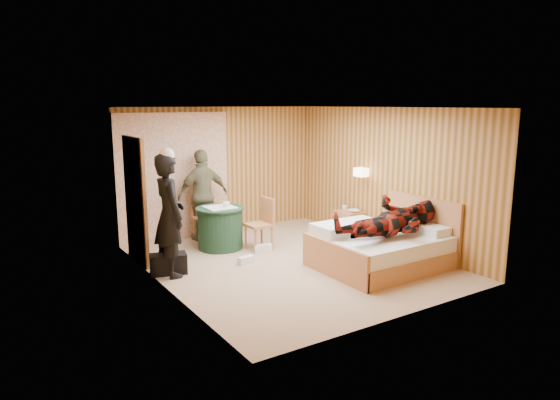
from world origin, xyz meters
TOP-DOWN VIEW (x-y plane):
  - floor at (0.00, 0.00)m, footprint 4.20×5.00m
  - ceiling at (0.00, 0.00)m, footprint 4.20×5.00m
  - wall_back at (0.00, 2.50)m, footprint 4.20×0.02m
  - wall_left at (-2.10, 0.00)m, footprint 0.02×5.00m
  - wall_right at (2.10, 0.00)m, footprint 0.02×5.00m
  - curtain at (-1.00, 2.43)m, footprint 2.20×0.08m
  - doorway at (-2.06, 1.40)m, footprint 0.06×0.90m
  - wall_lamp at (1.92, 0.45)m, footprint 0.26×0.24m
  - bed at (1.13, -0.95)m, footprint 1.96×1.51m
  - nightstand at (1.88, 0.73)m, footprint 0.39×0.52m
  - round_table at (-0.58, 1.35)m, footprint 0.86×0.86m
  - chair_far at (-0.58, 2.03)m, footprint 0.43×0.43m
  - chair_near at (0.05, 0.93)m, footprint 0.43×0.43m
  - duffel_bag at (-1.85, 0.54)m, footprint 0.60×0.42m
  - sneaker_left at (-0.06, 0.74)m, footprint 0.33×0.21m
  - sneaker_right at (-0.62, 0.33)m, footprint 0.28×0.15m
  - woman_standing at (-1.83, 0.46)m, footprint 0.46×0.68m
  - man_at_table at (-0.58, 2.07)m, footprint 1.02×0.44m
  - man_on_bed at (1.15, -1.17)m, footprint 0.86×0.67m
  - book_lower at (1.88, 0.68)m, footprint 0.21×0.25m
  - book_upper at (1.88, 0.68)m, footprint 0.25×0.27m
  - cup_nightstand at (1.88, 0.86)m, footprint 0.12×0.12m
  - cup_table at (-0.48, 1.30)m, footprint 0.13×0.13m

SIDE VIEW (x-z plane):
  - floor at x=0.00m, z-range -0.01..0.01m
  - sneaker_right at x=-0.62m, z-range 0.00..0.12m
  - sneaker_left at x=-0.06m, z-range 0.00..0.14m
  - duffel_bag at x=-1.85m, z-range 0.00..0.31m
  - nightstand at x=1.88m, z-range 0.01..0.51m
  - bed at x=1.13m, z-range -0.22..0.82m
  - round_table at x=-0.58m, z-range 0.00..0.76m
  - book_lower at x=1.88m, z-range 0.50..0.53m
  - chair_near at x=0.05m, z-range 0.07..0.99m
  - book_upper at x=1.88m, z-range 0.53..0.54m
  - chair_far at x=-0.58m, z-range 0.07..1.00m
  - cup_nightstand at x=1.88m, z-range 0.50..0.60m
  - cup_table at x=-0.48m, z-range 0.76..0.86m
  - man_at_table at x=-0.58m, z-range 0.00..1.72m
  - woman_standing at x=-1.83m, z-range 0.00..1.85m
  - man_on_bed at x=1.15m, z-range 0.07..1.84m
  - doorway at x=-2.06m, z-range 0.00..2.05m
  - curtain at x=-1.00m, z-range 0.00..2.40m
  - wall_back at x=0.00m, z-range 0.00..2.50m
  - wall_left at x=-2.10m, z-range 0.00..2.50m
  - wall_right at x=2.10m, z-range 0.00..2.50m
  - wall_lamp at x=1.92m, z-range 1.22..1.38m
  - ceiling at x=0.00m, z-range 2.50..2.50m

